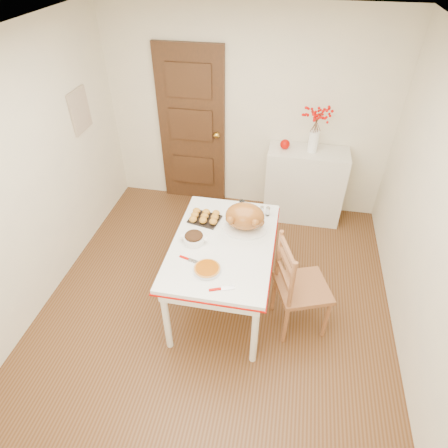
% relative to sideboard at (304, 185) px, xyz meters
% --- Properties ---
extents(floor, '(3.50, 4.00, 0.00)m').
position_rel_sideboard_xyz_m(floor, '(-0.79, -1.78, -0.48)').
color(floor, '#4A2911').
rests_on(floor, ground).
extents(ceiling, '(3.50, 4.00, 0.00)m').
position_rel_sideboard_xyz_m(ceiling, '(-0.79, -1.78, 2.02)').
color(ceiling, white).
rests_on(ceiling, ground).
extents(wall_back, '(3.50, 0.00, 2.50)m').
position_rel_sideboard_xyz_m(wall_back, '(-0.79, 0.22, 0.77)').
color(wall_back, beige).
rests_on(wall_back, ground).
extents(wall_left, '(0.00, 4.00, 2.50)m').
position_rel_sideboard_xyz_m(wall_left, '(-2.54, -1.78, 0.77)').
color(wall_left, beige).
rests_on(wall_left, ground).
extents(wall_right, '(0.00, 4.00, 2.50)m').
position_rel_sideboard_xyz_m(wall_right, '(0.96, -1.78, 0.77)').
color(wall_right, beige).
rests_on(wall_right, ground).
extents(door_back, '(0.85, 0.06, 2.06)m').
position_rel_sideboard_xyz_m(door_back, '(-1.49, 0.19, 0.55)').
color(door_back, '#311F12').
rests_on(door_back, ground).
extents(photo_board, '(0.03, 0.35, 0.45)m').
position_rel_sideboard_xyz_m(photo_board, '(-2.52, -0.58, 1.02)').
color(photo_board, '#BEB490').
rests_on(photo_board, ground).
extents(sideboard, '(0.96, 0.43, 0.96)m').
position_rel_sideboard_xyz_m(sideboard, '(0.00, 0.00, 0.00)').
color(sideboard, beige).
rests_on(sideboard, floor).
extents(kitchen_table, '(0.94, 1.37, 0.82)m').
position_rel_sideboard_xyz_m(kitchen_table, '(-0.73, -1.66, -0.07)').
color(kitchen_table, silver).
rests_on(kitchen_table, floor).
extents(chair_oak, '(0.58, 0.58, 1.03)m').
position_rel_sideboard_xyz_m(chair_oak, '(0.03, -1.76, 0.03)').
color(chair_oak, brown).
rests_on(chair_oak, floor).
extents(berry_vase, '(0.27, 0.27, 0.52)m').
position_rel_sideboard_xyz_m(berry_vase, '(0.03, 0.00, 0.74)').
color(berry_vase, white).
rests_on(berry_vase, sideboard).
extents(apple, '(0.12, 0.12, 0.12)m').
position_rel_sideboard_xyz_m(apple, '(-0.30, 0.00, 0.54)').
color(apple, '#AA0600').
rests_on(apple, sideboard).
extents(turkey_platter, '(0.48, 0.41, 0.27)m').
position_rel_sideboard_xyz_m(turkey_platter, '(-0.57, -1.42, 0.47)').
color(turkey_platter, brown).
rests_on(turkey_platter, kitchen_table).
extents(pumpkin_pie, '(0.25, 0.25, 0.05)m').
position_rel_sideboard_xyz_m(pumpkin_pie, '(-0.79, -2.03, 0.36)').
color(pumpkin_pie, '#8D3D00').
rests_on(pumpkin_pie, kitchen_table).
extents(stuffing_dish, '(0.29, 0.25, 0.10)m').
position_rel_sideboard_xyz_m(stuffing_dish, '(-0.99, -1.69, 0.39)').
color(stuffing_dish, '#3D2210').
rests_on(stuffing_dish, kitchen_table).
extents(rolls_tray, '(0.32, 0.28, 0.08)m').
position_rel_sideboard_xyz_m(rolls_tray, '(-0.97, -1.36, 0.38)').
color(rolls_tray, '#C47824').
rests_on(rolls_tray, kitchen_table).
extents(pie_server, '(0.22, 0.13, 0.01)m').
position_rel_sideboard_xyz_m(pie_server, '(-0.63, -2.21, 0.35)').
color(pie_server, silver).
rests_on(pie_server, kitchen_table).
extents(carving_knife, '(0.25, 0.12, 0.01)m').
position_rel_sideboard_xyz_m(carving_knife, '(-0.95, -1.94, 0.35)').
color(carving_knife, silver).
rests_on(carving_knife, kitchen_table).
extents(drinking_glass, '(0.08, 0.08, 0.10)m').
position_rel_sideboard_xyz_m(drinking_glass, '(-0.64, -1.12, 0.39)').
color(drinking_glass, white).
rests_on(drinking_glass, kitchen_table).
extents(shaker_pair, '(0.10, 0.05, 0.10)m').
position_rel_sideboard_xyz_m(shaker_pair, '(-0.40, -1.17, 0.39)').
color(shaker_pair, white).
rests_on(shaker_pair, kitchen_table).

